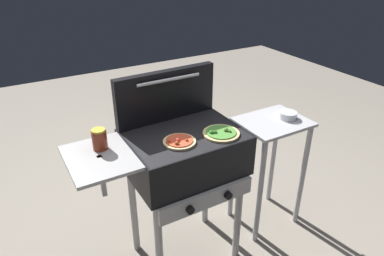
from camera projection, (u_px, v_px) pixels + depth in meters
The scene contains 8 objects.
ground_plane at pixel (186, 251), 2.37m from camera, with size 8.00×8.00×0.00m, color gray.
grill at pixel (183, 156), 2.01m from camera, with size 0.96×0.53×0.90m.
grill_lid_open at pixel (166, 95), 2.05m from camera, with size 0.63×0.09×0.30m.
pizza_pepperoni at pixel (179, 141), 1.85m from camera, with size 0.18×0.18×0.03m.
pizza_veggie at pixel (221, 133), 1.94m from camera, with size 0.20×0.20×0.04m.
sauce_jar at pixel (100, 139), 1.78m from camera, with size 0.08×0.08×0.11m.
prep_table at pixel (270, 152), 2.40m from camera, with size 0.44×0.36×0.82m.
topping_bowl_near at pixel (288, 115), 2.31m from camera, with size 0.12×0.12×0.04m.
Camera 1 is at (-0.82, -1.51, 1.83)m, focal length 33.00 mm.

